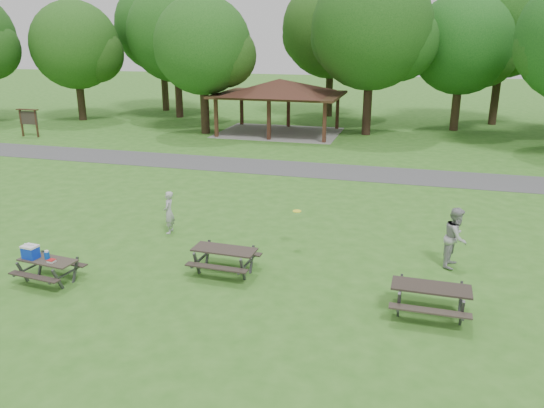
{
  "coord_description": "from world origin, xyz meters",
  "views": [
    {
      "loc": [
        5.48,
        -12.18,
        6.69
      ],
      "look_at": [
        1.0,
        4.0,
        1.3
      ],
      "focal_mm": 35.0,
      "sensor_mm": 36.0,
      "label": 1
    }
  ],
  "objects_px": {
    "picnic_table_middle": "(224,255)",
    "frisbee_thrower": "(169,212)",
    "frisbee_catcher": "(456,237)",
    "picnic_table_near": "(42,260)"
  },
  "relations": [
    {
      "from": "frisbee_thrower",
      "to": "picnic_table_middle",
      "type": "bearing_deg",
      "value": 39.21
    },
    {
      "from": "frisbee_catcher",
      "to": "picnic_table_near",
      "type": "bearing_deg",
      "value": 125.1
    },
    {
      "from": "frisbee_catcher",
      "to": "picnic_table_middle",
      "type": "bearing_deg",
      "value": 124.39
    },
    {
      "from": "picnic_table_middle",
      "to": "frisbee_catcher",
      "type": "relative_size",
      "value": 1.03
    },
    {
      "from": "picnic_table_near",
      "to": "picnic_table_middle",
      "type": "bearing_deg",
      "value": 21.53
    },
    {
      "from": "picnic_table_near",
      "to": "frisbee_thrower",
      "type": "height_order",
      "value": "frisbee_thrower"
    },
    {
      "from": "picnic_table_near",
      "to": "frisbee_thrower",
      "type": "relative_size",
      "value": 1.17
    },
    {
      "from": "picnic_table_middle",
      "to": "frisbee_thrower",
      "type": "relative_size",
      "value": 1.25
    },
    {
      "from": "frisbee_thrower",
      "to": "frisbee_catcher",
      "type": "relative_size",
      "value": 0.82
    },
    {
      "from": "picnic_table_near",
      "to": "picnic_table_middle",
      "type": "relative_size",
      "value": 0.94
    }
  ]
}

